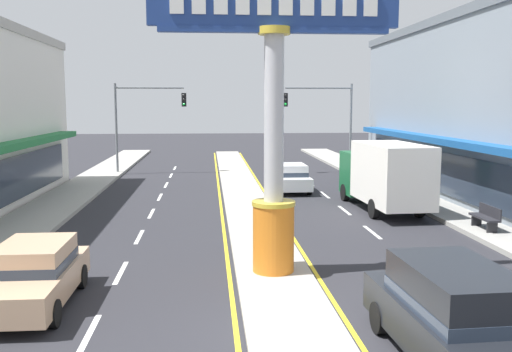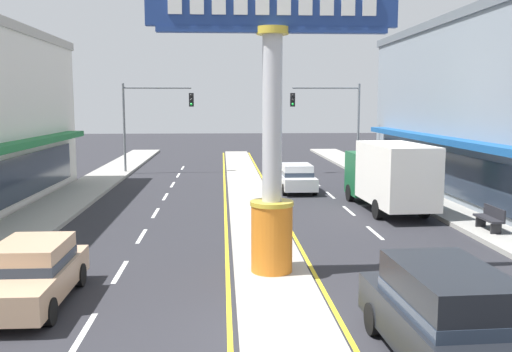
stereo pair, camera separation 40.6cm
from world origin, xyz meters
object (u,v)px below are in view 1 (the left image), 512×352
at_px(traffic_light_left_side, 142,112).
at_px(sedan_far_right_lane, 291,177).
at_px(street_bench, 486,217).
at_px(traffic_light_right_side, 326,112).
at_px(sedan_mid_left_lane, 34,274).
at_px(suv_near_left_lane, 453,313).
at_px(box_truck_near_right_lane, 384,174).
at_px(district_sign, 274,119).

distance_m(traffic_light_left_side, sedan_far_right_lane, 12.82).
relative_size(sedan_far_right_lane, street_bench, 2.70).
distance_m(traffic_light_right_side, sedan_mid_left_lane, 28.05).
relative_size(sedan_far_right_lane, suv_near_left_lane, 0.92).
distance_m(sedan_far_right_lane, street_bench, 12.19).
bearing_deg(box_truck_near_right_lane, district_sign, -123.51).
xyz_separation_m(traffic_light_right_side, box_truck_near_right_lane, (-0.21, -13.88, -2.55)).
xyz_separation_m(district_sign, traffic_light_right_side, (6.30, 23.08, -0.20)).
bearing_deg(suv_near_left_lane, traffic_light_left_side, 107.13).
bearing_deg(box_truck_near_right_lane, traffic_light_left_side, 130.71).
height_order(box_truck_near_right_lane, sedan_mid_left_lane, box_truck_near_right_lane).
distance_m(district_sign, sedan_mid_left_lane, 7.29).
xyz_separation_m(district_sign, traffic_light_left_side, (-6.30, 23.61, -0.20)).
distance_m(district_sign, traffic_light_right_side, 23.93).
xyz_separation_m(suv_near_left_lane, street_bench, (5.81, 10.13, -0.34)).
relative_size(traffic_light_right_side, sedan_far_right_lane, 1.44).
bearing_deg(traffic_light_left_side, sedan_mid_left_lane, -89.36).
height_order(traffic_light_left_side, sedan_far_right_lane, traffic_light_left_side).
relative_size(sedan_mid_left_lane, street_bench, 2.69).
xyz_separation_m(box_truck_near_right_lane, suv_near_left_lane, (-3.38, -14.86, -0.71)).
height_order(box_truck_near_right_lane, sedan_far_right_lane, box_truck_near_right_lane).
distance_m(district_sign, sedan_far_right_lane, 15.86).
relative_size(suv_near_left_lane, sedan_mid_left_lane, 1.09).
bearing_deg(district_sign, box_truck_near_right_lane, 56.49).
bearing_deg(district_sign, street_bench, 27.68).
bearing_deg(traffic_light_left_side, district_sign, -75.06).
relative_size(district_sign, suv_near_left_lane, 1.75).
height_order(traffic_light_left_side, box_truck_near_right_lane, traffic_light_left_side).
bearing_deg(sedan_mid_left_lane, traffic_light_left_side, 90.64).
relative_size(box_truck_near_right_lane, street_bench, 4.37).
bearing_deg(sedan_mid_left_lane, district_sign, 17.39).
distance_m(traffic_light_left_side, traffic_light_right_side, 12.61).
distance_m(traffic_light_left_side, sedan_mid_left_lane, 25.73).
distance_m(district_sign, street_bench, 10.35).
height_order(district_sign, traffic_light_right_side, district_sign).
bearing_deg(sedan_far_right_lane, traffic_light_left_side, 136.96).
height_order(sedan_far_right_lane, suv_near_left_lane, suv_near_left_lane).
distance_m(box_truck_near_right_lane, sedan_mid_left_lane, 16.44).
xyz_separation_m(box_truck_near_right_lane, sedan_far_right_lane, (-3.38, 5.98, -0.91)).
height_order(traffic_light_right_side, street_bench, traffic_light_right_side).
height_order(box_truck_near_right_lane, suv_near_left_lane, box_truck_near_right_lane).
relative_size(traffic_light_left_side, sedan_mid_left_lane, 1.44).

